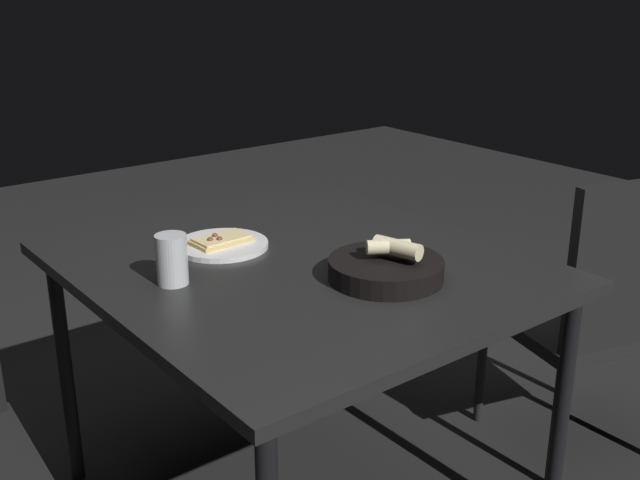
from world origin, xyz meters
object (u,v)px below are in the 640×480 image
dining_table (298,282)px  pizza_plate (222,244)px  bread_basket (386,268)px  beer_glass (172,262)px  chair_near (597,304)px

dining_table → pizza_plate: (0.10, -0.20, 0.07)m
pizza_plate → bread_basket: bread_basket is taller
beer_glass → chair_near: bearing=161.4°
beer_glass → chair_near: chair_near is taller
chair_near → bread_basket: bearing=-7.8°
dining_table → beer_glass: 0.34m
dining_table → pizza_plate: 0.23m
dining_table → pizza_plate: pizza_plate is taller
pizza_plate → beer_glass: bearing=33.3°
beer_glass → dining_table: bearing=169.9°
pizza_plate → beer_glass: 0.26m
dining_table → chair_near: (-0.84, 0.33, -0.18)m
beer_glass → chair_near: size_ratio=0.13×
pizza_plate → dining_table: bearing=116.7°
dining_table → chair_near: bearing=158.4°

